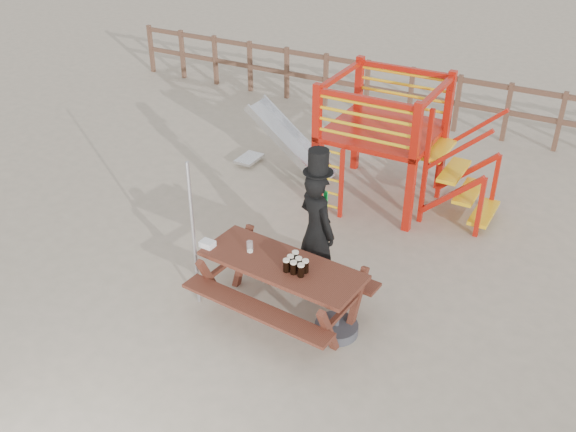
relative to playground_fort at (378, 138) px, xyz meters
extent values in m
plane|color=tan|center=(-0.12, -3.58, -1.07)|extent=(60.00, 60.00, 0.00)
cube|color=brown|center=(-0.12, 3.42, 0.03)|extent=(15.00, 0.06, 0.10)
cube|color=brown|center=(-0.12, 3.42, -0.47)|extent=(15.00, 0.06, 0.10)
cube|color=brown|center=(-7.62, 3.42, -0.47)|extent=(0.09, 0.09, 1.20)
cube|color=brown|center=(-6.62, 3.42, -0.47)|extent=(0.09, 0.09, 1.20)
cube|color=brown|center=(-5.62, 3.42, -0.47)|extent=(0.09, 0.09, 1.20)
cube|color=brown|center=(-4.62, 3.42, -0.47)|extent=(0.09, 0.09, 1.20)
cube|color=brown|center=(-3.62, 3.42, -0.47)|extent=(0.09, 0.09, 1.20)
cube|color=brown|center=(-2.62, 3.42, -0.47)|extent=(0.09, 0.09, 1.20)
cube|color=brown|center=(-1.62, 3.42, -0.47)|extent=(0.09, 0.09, 1.20)
cube|color=brown|center=(-0.62, 3.42, -0.47)|extent=(0.09, 0.09, 1.20)
cube|color=brown|center=(0.38, 3.42, -0.47)|extent=(0.09, 0.09, 1.20)
cube|color=brown|center=(1.38, 3.42, -0.47)|extent=(0.09, 0.09, 1.20)
cube|color=brown|center=(2.38, 3.42, -0.47)|extent=(0.09, 0.09, 1.20)
cube|color=#B3180B|center=(-0.72, -0.78, -0.02)|extent=(0.12, 0.12, 2.10)
cube|color=#B3180B|center=(0.88, -0.78, -0.02)|extent=(0.12, 0.12, 2.10)
cube|color=#B3180B|center=(-0.72, 0.82, -0.02)|extent=(0.12, 0.12, 2.10)
cube|color=#B3180B|center=(0.88, 0.82, -0.02)|extent=(0.12, 0.12, 2.10)
cube|color=#B3180B|center=(0.08, 0.02, 0.13)|extent=(1.72, 1.72, 0.08)
cube|color=#B3180B|center=(0.08, -0.78, 0.93)|extent=(1.60, 0.08, 0.08)
cube|color=#B3180B|center=(0.08, 0.82, 0.93)|extent=(1.60, 0.08, 0.08)
cube|color=#B3180B|center=(-0.72, 0.02, 0.93)|extent=(0.08, 1.60, 0.08)
cube|color=#B3180B|center=(0.88, 0.02, 0.93)|extent=(0.08, 1.60, 0.08)
cylinder|color=yellow|center=(0.08, -0.78, 0.31)|extent=(1.50, 0.05, 0.05)
cylinder|color=yellow|center=(0.08, 0.82, 0.31)|extent=(1.50, 0.05, 0.05)
cylinder|color=yellow|center=(0.08, -0.78, 0.49)|extent=(1.50, 0.05, 0.05)
cylinder|color=yellow|center=(0.08, 0.82, 0.49)|extent=(1.50, 0.05, 0.05)
cylinder|color=yellow|center=(0.08, -0.78, 0.67)|extent=(1.50, 0.05, 0.05)
cylinder|color=yellow|center=(0.08, 0.82, 0.67)|extent=(1.50, 0.05, 0.05)
cylinder|color=yellow|center=(0.08, -0.78, 0.85)|extent=(1.50, 0.05, 0.05)
cylinder|color=yellow|center=(0.08, 0.82, 0.85)|extent=(1.50, 0.05, 0.05)
cube|color=#B3180B|center=(-0.55, -0.93, -0.47)|extent=(0.06, 0.06, 1.20)
cube|color=#B3180B|center=(-0.19, -0.93, -0.47)|extent=(0.06, 0.06, 1.20)
cylinder|color=yellow|center=(-0.37, -0.93, -0.92)|extent=(0.36, 0.04, 0.04)
cylinder|color=yellow|center=(-0.37, -0.93, -0.68)|extent=(0.36, 0.04, 0.04)
cylinder|color=yellow|center=(-0.37, -0.93, -0.44)|extent=(0.36, 0.04, 0.04)
cylinder|color=yellow|center=(-0.37, -0.93, -0.20)|extent=(0.36, 0.04, 0.04)
cylinder|color=yellow|center=(-0.37, -0.93, 0.04)|extent=(0.36, 0.04, 0.04)
cube|color=yellow|center=(1.03, 0.02, 0.01)|extent=(0.30, 0.90, 0.06)
cube|color=yellow|center=(1.31, 0.02, -0.29)|extent=(0.30, 0.90, 0.06)
cube|color=yellow|center=(1.59, 0.02, -0.59)|extent=(0.30, 0.90, 0.06)
cube|color=yellow|center=(1.87, 0.02, -0.89)|extent=(0.30, 0.90, 0.06)
cube|color=#B3180B|center=(1.43, -0.43, -0.47)|extent=(0.95, 0.08, 0.86)
cube|color=#B3180B|center=(1.43, 0.47, -0.47)|extent=(0.95, 0.08, 0.86)
cube|color=silver|center=(-1.62, 0.02, -0.45)|extent=(1.53, 0.55, 1.21)
cube|color=silver|center=(-1.62, -0.25, -0.41)|extent=(1.58, 0.04, 1.28)
cube|color=silver|center=(-1.62, 0.29, -0.41)|extent=(1.58, 0.04, 1.28)
cube|color=silver|center=(-2.52, 0.02, -0.97)|extent=(0.35, 0.55, 0.05)
cube|color=brown|center=(0.21, -3.52, -0.30)|extent=(2.12, 0.94, 0.05)
cube|color=brown|center=(0.16, -4.09, -0.61)|extent=(2.08, 0.46, 0.04)
cube|color=brown|center=(0.26, -2.96, -0.61)|extent=(2.08, 0.46, 0.04)
cube|color=brown|center=(-0.67, -3.45, -0.70)|extent=(0.18, 1.24, 0.74)
cube|color=brown|center=(1.09, -3.59, -0.70)|extent=(0.18, 1.24, 0.74)
imported|color=black|center=(0.28, -2.72, -0.22)|extent=(0.74, 0.63, 1.71)
cube|color=#0E9A31|center=(0.33, -2.60, -0.01)|extent=(0.07, 0.05, 0.40)
cylinder|color=black|center=(0.28, -2.72, 0.64)|extent=(0.39, 0.39, 0.01)
cylinder|color=black|center=(0.28, -2.72, 0.80)|extent=(0.26, 0.26, 0.30)
cube|color=white|center=(0.33, -2.60, 0.90)|extent=(0.13, 0.06, 0.03)
cylinder|color=#B2B2B7|center=(-0.89, -3.82, -0.05)|extent=(0.04, 0.04, 2.04)
cylinder|color=#3A3A3F|center=(0.97, -3.50, -1.01)|extent=(0.54, 0.54, 0.13)
cylinder|color=#3A3A3F|center=(0.97, -3.50, -0.89)|extent=(0.06, 0.06, 0.10)
cube|color=white|center=(-0.80, -3.67, -0.23)|extent=(0.19, 0.15, 0.08)
cylinder|color=black|center=(0.34, -3.64, -0.20)|extent=(0.08, 0.08, 0.15)
cylinder|color=#FEF0CF|center=(0.34, -3.64, -0.11)|extent=(0.08, 0.08, 0.02)
cylinder|color=black|center=(0.44, -3.64, -0.20)|extent=(0.08, 0.08, 0.15)
cylinder|color=#FEF0CF|center=(0.44, -3.64, -0.11)|extent=(0.08, 0.08, 0.02)
cylinder|color=black|center=(0.54, -3.65, -0.20)|extent=(0.08, 0.08, 0.15)
cylinder|color=#FEF0CF|center=(0.54, -3.65, -0.11)|extent=(0.08, 0.08, 0.02)
cylinder|color=black|center=(0.34, -3.55, -0.20)|extent=(0.08, 0.08, 0.15)
cylinder|color=#FEF0CF|center=(0.34, -3.55, -0.11)|extent=(0.08, 0.08, 0.02)
cylinder|color=black|center=(0.45, -3.54, -0.20)|extent=(0.08, 0.08, 0.15)
cylinder|color=#FEF0CF|center=(0.45, -3.54, -0.11)|extent=(0.08, 0.08, 0.02)
cylinder|color=black|center=(0.55, -3.55, -0.20)|extent=(0.08, 0.08, 0.15)
cylinder|color=#FEF0CF|center=(0.55, -3.55, -0.11)|extent=(0.08, 0.08, 0.02)
cylinder|color=black|center=(0.35, -3.45, -0.20)|extent=(0.08, 0.08, 0.15)
cylinder|color=#FEF0CF|center=(0.35, -3.45, -0.11)|extent=(0.08, 0.08, 0.02)
cylinder|color=silver|center=(-0.27, -3.50, -0.20)|extent=(0.08, 0.08, 0.15)
cylinder|color=#FEF0CF|center=(-0.27, -3.50, -0.26)|extent=(0.07, 0.07, 0.02)
camera|label=1|loc=(3.43, -9.12, 4.24)|focal=40.00mm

